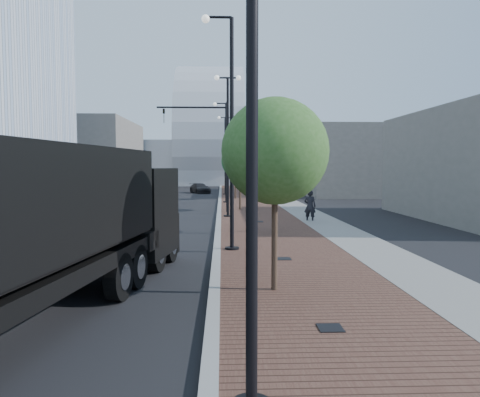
{
  "coord_description": "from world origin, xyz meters",
  "views": [
    {
      "loc": [
        0.21,
        -7.99,
        3.4
      ],
      "look_at": [
        1.0,
        12.0,
        2.0
      ],
      "focal_mm": 34.26,
      "sensor_mm": 36.0,
      "label": 1
    }
  ],
  "objects_px": {
    "dark_car_mid": "(150,199)",
    "pedestrian": "(310,206)",
    "dump_truck": "(82,234)",
    "white_sedan": "(91,233)"
  },
  "relations": [
    {
      "from": "dump_truck",
      "to": "pedestrian",
      "type": "relative_size",
      "value": 7.12
    },
    {
      "from": "white_sedan",
      "to": "dark_car_mid",
      "type": "height_order",
      "value": "white_sedan"
    },
    {
      "from": "dump_truck",
      "to": "white_sedan",
      "type": "height_order",
      "value": "dump_truck"
    },
    {
      "from": "white_sedan",
      "to": "dark_car_mid",
      "type": "relative_size",
      "value": 0.98
    },
    {
      "from": "dark_car_mid",
      "to": "pedestrian",
      "type": "height_order",
      "value": "pedestrian"
    },
    {
      "from": "white_sedan",
      "to": "pedestrian",
      "type": "relative_size",
      "value": 2.34
    },
    {
      "from": "dump_truck",
      "to": "pedestrian",
      "type": "bearing_deg",
      "value": 68.25
    },
    {
      "from": "dark_car_mid",
      "to": "dump_truck",
      "type": "bearing_deg",
      "value": -106.28
    },
    {
      "from": "pedestrian",
      "to": "dark_car_mid",
      "type": "bearing_deg",
      "value": -21.89
    },
    {
      "from": "dump_truck",
      "to": "white_sedan",
      "type": "xyz_separation_m",
      "value": [
        -1.52,
        6.17,
        -0.85
      ]
    }
  ]
}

